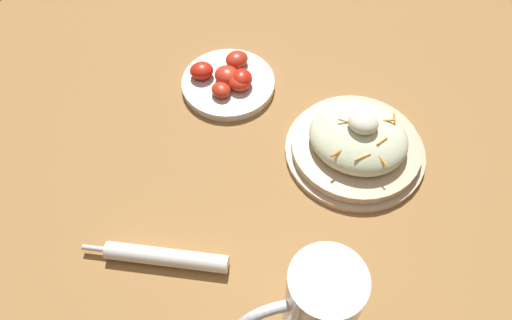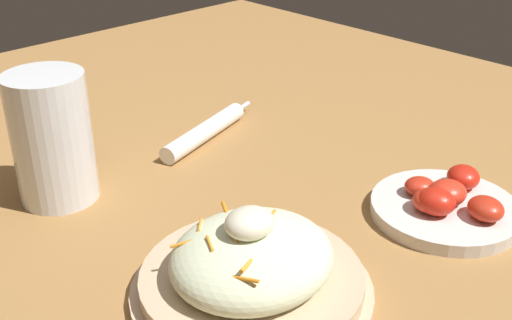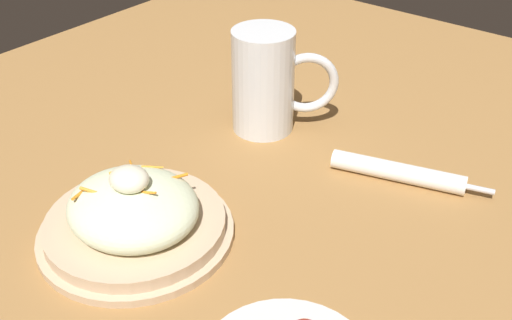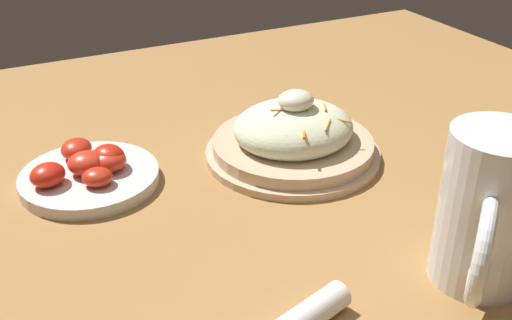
{
  "view_description": "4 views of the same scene",
  "coord_description": "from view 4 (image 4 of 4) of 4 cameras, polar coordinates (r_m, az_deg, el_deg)",
  "views": [
    {
      "loc": [
        0.16,
        -0.35,
        0.69
      ],
      "look_at": [
        -0.02,
        0.06,
        0.07
      ],
      "focal_mm": 35.75,
      "sensor_mm": 36.0,
      "label": 1
    },
    {
      "loc": [
        0.44,
        0.54,
        0.4
      ],
      "look_at": [
        -0.02,
        0.06,
        0.05
      ],
      "focal_mm": 44.96,
      "sensor_mm": 36.0,
      "label": 2
    },
    {
      "loc": [
        -0.36,
        0.54,
        0.48
      ],
      "look_at": [
        0.03,
        0.05,
        0.07
      ],
      "focal_mm": 42.75,
      "sensor_mm": 36.0,
      "label": 3
    },
    {
      "loc": [
        -0.27,
        -0.45,
        0.4
      ],
      "look_at": [
        -0.01,
        0.07,
        0.08
      ],
      "focal_mm": 43.57,
      "sensor_mm": 36.0,
      "label": 4
    }
  ],
  "objects": [
    {
      "name": "tomato_plate",
      "position": [
        0.8,
        -15.09,
        -1.05
      ],
      "size": [
        0.17,
        0.17,
        0.05
      ],
      "color": "silver",
      "rests_on": "ground_plane"
    },
    {
      "name": "salad_plate",
      "position": [
        0.83,
        3.42,
        2.14
      ],
      "size": [
        0.23,
        0.23,
        0.1
      ],
      "color": "#D1B28E",
      "rests_on": "ground_plane"
    },
    {
      "name": "beer_mug",
      "position": [
        0.62,
        20.42,
        -4.9
      ],
      "size": [
        0.14,
        0.13,
        0.16
      ],
      "color": "white",
      "rests_on": "ground_plane"
    },
    {
      "name": "ground_plane",
      "position": [
        0.66,
        3.44,
        -8.48
      ],
      "size": [
        1.43,
        1.43,
        0.0
      ],
      "primitive_type": "plane",
      "color": "#9E703D"
    }
  ]
}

